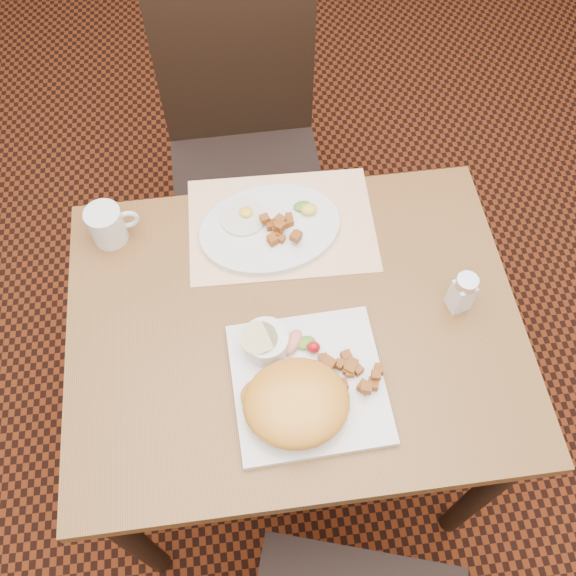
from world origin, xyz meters
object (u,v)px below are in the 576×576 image
(chair_far, at_px, (243,142))
(plate_oval, at_px, (270,229))
(table, at_px, (294,346))
(plate_square, at_px, (308,384))
(salt_shaker, at_px, (462,292))
(coffee_mug, at_px, (108,225))

(chair_far, distance_m, plate_oval, 0.51)
(table, xyz_separation_m, plate_square, (0.01, -0.13, 0.12))
(chair_far, xyz_separation_m, plate_oval, (0.03, -0.46, 0.22))
(plate_oval, relative_size, salt_shaker, 3.05)
(plate_square, height_order, coffee_mug, coffee_mug)
(plate_square, bearing_deg, coffee_mug, 133.29)
(coffee_mug, bearing_deg, plate_oval, -5.28)
(chair_far, height_order, coffee_mug, chair_far)
(salt_shaker, distance_m, coffee_mug, 0.74)
(plate_square, height_order, plate_oval, plate_oval)
(salt_shaker, xyz_separation_m, coffee_mug, (-0.69, 0.26, -0.01))
(plate_oval, bearing_deg, table, -84.25)
(plate_oval, distance_m, salt_shaker, 0.42)
(plate_square, bearing_deg, salt_shaker, 22.15)
(plate_square, height_order, salt_shaker, salt_shaker)
(table, xyz_separation_m, salt_shaker, (0.33, -0.00, 0.16))
(plate_square, relative_size, salt_shaker, 2.80)
(table, relative_size, salt_shaker, 9.00)
(salt_shaker, bearing_deg, plate_oval, 146.90)
(salt_shaker, bearing_deg, plate_square, -157.85)
(plate_square, distance_m, coffee_mug, 0.54)
(chair_far, xyz_separation_m, plate_square, (0.06, -0.82, 0.22))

